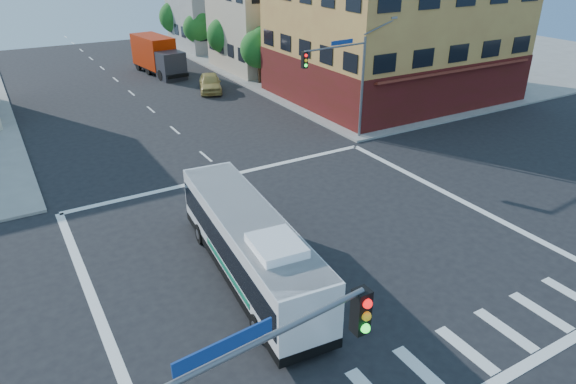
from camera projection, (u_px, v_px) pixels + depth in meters
ground at (315, 249)px, 23.34m from camera, size 120.00×120.00×0.00m
sidewalk_ne at (394, 49)px, 66.32m from camera, size 50.00×50.00×0.15m
corner_building_ne at (394, 28)px, 44.14m from camera, size 18.10×15.44×14.00m
building_east_near at (276, 25)px, 55.39m from camera, size 12.06×10.06×9.00m
building_east_far at (223, 7)px, 66.01m from camera, size 12.06×10.06×10.00m
signal_mast_ne at (344, 71)px, 33.50m from camera, size 7.91×1.13×8.07m
street_tree_a at (260, 47)px, 48.79m from camera, size 3.60×3.60×5.53m
street_tree_b at (226, 33)px, 54.92m from camera, size 3.80×3.80×5.79m
street_tree_c at (198, 26)px, 61.24m from camera, size 3.40×3.40×5.29m
street_tree_d at (175, 15)px, 67.25m from camera, size 4.00×4.00×6.03m
transit_bus at (249, 244)px, 20.72m from camera, size 3.33×11.15×3.25m
box_truck at (158, 56)px, 53.39m from camera, size 3.41×8.60×3.77m
parked_car at (210, 83)px, 47.53m from camera, size 3.44×5.19×1.64m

